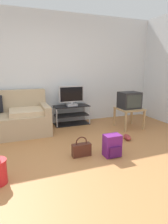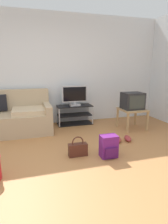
% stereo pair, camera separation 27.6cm
% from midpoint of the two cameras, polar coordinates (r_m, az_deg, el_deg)
% --- Properties ---
extents(ground_plane, '(9.00, 9.80, 0.02)m').
position_cam_midpoint_polar(ground_plane, '(2.81, -6.63, -17.30)').
color(ground_plane, '#B27542').
extents(wall_back, '(9.00, 0.10, 2.70)m').
position_cam_midpoint_polar(wall_back, '(4.83, -14.47, 12.13)').
color(wall_back, silver).
rests_on(wall_back, ground_plane).
extents(couch, '(1.92, 0.94, 0.92)m').
position_cam_midpoint_polar(couch, '(4.43, -25.03, -2.06)').
color(couch, tan).
rests_on(couch, ground_plane).
extents(tv_stand, '(0.87, 0.41, 0.48)m').
position_cam_midpoint_polar(tv_stand, '(4.81, -5.44, -0.88)').
color(tv_stand, black).
rests_on(tv_stand, ground_plane).
extents(flat_tv, '(0.63, 0.22, 0.50)m').
position_cam_midpoint_polar(flat_tv, '(4.70, -5.49, 4.81)').
color(flat_tv, '#B2B2B7').
rests_on(flat_tv, tv_stand).
extents(side_table, '(0.56, 0.56, 0.48)m').
position_cam_midpoint_polar(side_table, '(4.57, 11.80, 0.25)').
color(side_table, tan).
rests_on(side_table, ground_plane).
extents(crt_tv, '(0.46, 0.38, 0.38)m').
position_cam_midpoint_polar(crt_tv, '(4.53, 11.84, 3.51)').
color(crt_tv, '#232326').
rests_on(crt_tv, side_table).
extents(backpack, '(0.27, 0.26, 0.36)m').
position_cam_midpoint_polar(backpack, '(3.13, 5.96, -10.08)').
color(backpack, '#661E70').
rests_on(backpack, ground_plane).
extents(handbag, '(0.31, 0.12, 0.33)m').
position_cam_midpoint_polar(handbag, '(3.13, -3.35, -11.19)').
color(handbag, '#4C2319').
rests_on(handbag, ground_plane).
extents(sneakers_pair, '(0.43, 0.31, 0.09)m').
position_cam_midpoint_polar(sneakers_pair, '(3.85, 9.55, -7.71)').
color(sneakers_pair, '#993333').
rests_on(sneakers_pair, ground_plane).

